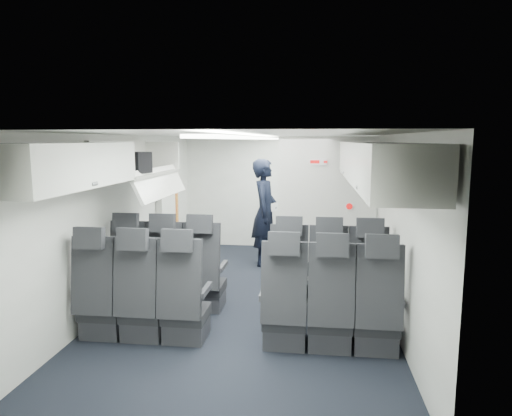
% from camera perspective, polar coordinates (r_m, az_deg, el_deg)
% --- Properties ---
extents(cabin_shell, '(3.41, 6.01, 2.16)m').
position_cam_1_polar(cabin_shell, '(5.94, -0.48, -0.81)').
color(cabin_shell, black).
rests_on(cabin_shell, ground).
extents(seat_row_front, '(3.33, 0.56, 1.24)m').
position_cam_1_polar(seat_row_front, '(5.59, -1.21, -9.00)').
color(seat_row_front, '#252528').
rests_on(seat_row_front, cabin_shell).
extents(seat_row_mid, '(3.33, 0.56, 1.24)m').
position_cam_1_polar(seat_row_mid, '(4.75, -2.82, -12.22)').
color(seat_row_mid, '#252528').
rests_on(seat_row_mid, cabin_shell).
extents(overhead_bin_left_rear, '(0.53, 1.80, 0.40)m').
position_cam_1_polar(overhead_bin_left_rear, '(4.40, -22.66, 4.92)').
color(overhead_bin_left_rear, silver).
rests_on(overhead_bin_left_rear, cabin_shell).
extents(overhead_bin_left_front_open, '(0.64, 1.70, 0.72)m').
position_cam_1_polar(overhead_bin_left_front_open, '(6.00, -14.65, 4.90)').
color(overhead_bin_left_front_open, '#9E9E93').
rests_on(overhead_bin_left_front_open, cabin_shell).
extents(overhead_bin_right_rear, '(0.53, 1.80, 0.40)m').
position_cam_1_polar(overhead_bin_right_rear, '(3.87, 16.42, 4.83)').
color(overhead_bin_right_rear, silver).
rests_on(overhead_bin_right_rear, cabin_shell).
extents(overhead_bin_right_front, '(0.53, 1.70, 0.40)m').
position_cam_1_polar(overhead_bin_right_front, '(5.60, 13.58, 5.96)').
color(overhead_bin_right_front, silver).
rests_on(overhead_bin_right_front, cabin_shell).
extents(bulkhead_partition, '(1.40, 0.15, 2.13)m').
position_cam_1_polar(bulkhead_partition, '(6.69, 8.79, -0.28)').
color(bulkhead_partition, silver).
rests_on(bulkhead_partition, cabin_shell).
extents(galley_unit, '(0.85, 0.52, 1.90)m').
position_cam_1_polar(galley_unit, '(8.61, 8.23, 0.83)').
color(galley_unit, '#939399').
rests_on(galley_unit, cabin_shell).
extents(boarding_door, '(0.12, 1.27, 1.86)m').
position_cam_1_polar(boarding_door, '(7.83, -10.91, 0.04)').
color(boarding_door, silver).
rests_on(boarding_door, cabin_shell).
extents(flight_attendant, '(0.48, 0.68, 1.78)m').
position_cam_1_polar(flight_attendant, '(7.63, 1.14, -0.53)').
color(flight_attendant, black).
rests_on(flight_attendant, ground).
extents(carry_on_bag, '(0.47, 0.38, 0.25)m').
position_cam_1_polar(carry_on_bag, '(5.64, -15.40, 5.51)').
color(carry_on_bag, black).
rests_on(carry_on_bag, overhead_bin_left_front_open).
extents(papers, '(0.19, 0.06, 0.13)m').
position_cam_1_polar(papers, '(7.54, 2.53, 0.18)').
color(papers, white).
rests_on(papers, flight_attendant).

